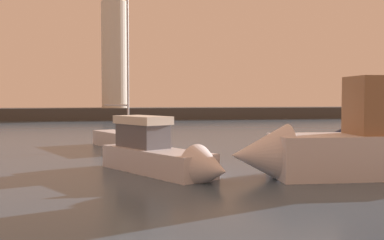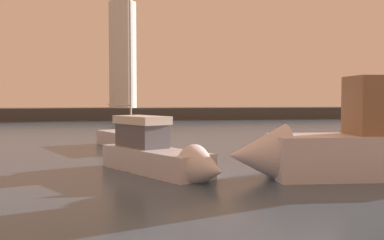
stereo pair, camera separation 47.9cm
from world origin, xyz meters
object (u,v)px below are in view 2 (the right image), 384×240
at_px(motorboat_0, 383,132).
at_px(motorboat_5, 163,155).
at_px(motorboat_4, 350,144).
at_px(lighthouse, 123,47).
at_px(sailboat_moored, 127,139).

distance_m(motorboat_0, motorboat_5, 17.23).
bearing_deg(motorboat_4, motorboat_5, 164.65).
relative_size(lighthouse, motorboat_4, 1.92).
xyz_separation_m(motorboat_4, sailboat_moored, (-8.09, 11.52, -0.71)).
height_order(motorboat_5, sailboat_moored, sailboat_moored).
bearing_deg(lighthouse, motorboat_5, -88.39).
relative_size(motorboat_4, sailboat_moored, 0.91).
bearing_deg(sailboat_moored, lighthouse, 90.01).
relative_size(lighthouse, motorboat_0, 2.87).
distance_m(lighthouse, motorboat_0, 41.29).
bearing_deg(motorboat_0, sailboat_moored, 176.83).
height_order(motorboat_0, sailboat_moored, sailboat_moored).
height_order(motorboat_4, sailboat_moored, sailboat_moored).
height_order(lighthouse, sailboat_moored, lighthouse).
bearing_deg(motorboat_0, lighthouse, 113.60).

